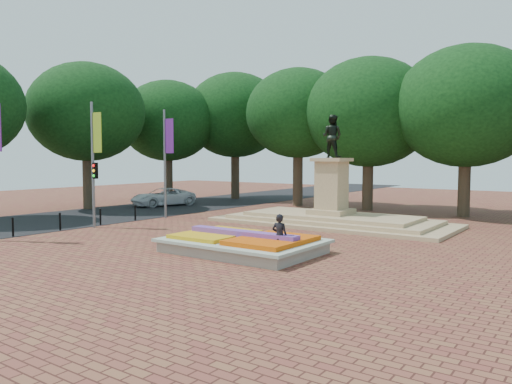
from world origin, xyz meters
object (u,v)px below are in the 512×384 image
(flower_bed, at_px, (243,243))
(monument, at_px, (331,209))
(van, at_px, (163,197))
(pedestrian, at_px, (280,236))

(flower_bed, height_order, monument, monument)
(flower_bed, height_order, van, van)
(monument, relative_size, pedestrian, 8.03)
(monument, xyz_separation_m, van, (-16.19, 2.05, -0.16))
(van, bearing_deg, monument, 8.39)
(flower_bed, distance_m, monument, 10.07)
(van, bearing_deg, flower_bed, -19.39)
(flower_bed, height_order, pedestrian, pedestrian)
(monument, bearing_deg, pedestrian, -74.04)
(flower_bed, distance_m, van, 21.02)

